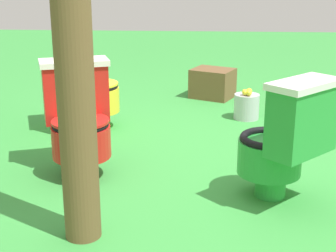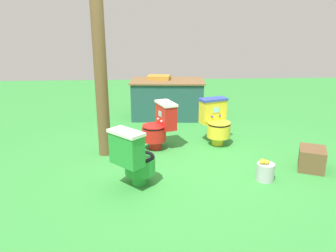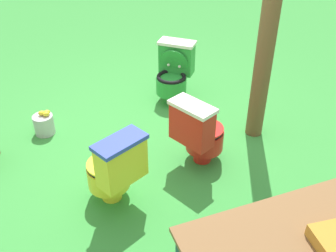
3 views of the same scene
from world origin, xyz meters
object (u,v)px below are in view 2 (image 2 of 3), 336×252
toilet_yellow (216,121)px  vendor_table (167,99)px  small_crate (312,159)px  lemon_bucket (265,171)px  toilet_red (159,125)px  wooden_post (101,81)px  toilet_green (134,157)px

toilet_yellow → vendor_table: bearing=-86.8°
vendor_table → small_crate: size_ratio=3.85×
vendor_table → lemon_bucket: (1.04, -2.93, -0.28)m
small_crate → toilet_red: bearing=155.7°
toilet_red → wooden_post: bearing=83.9°
toilet_green → vendor_table: (0.57, 2.99, 0.02)m
toilet_red → small_crate: bearing=-133.8°
toilet_red → wooden_post: wooden_post is taller
toilet_yellow → wooden_post: size_ratio=0.33×
toilet_green → vendor_table: 3.04m
wooden_post → small_crate: size_ratio=5.53×
vendor_table → toilet_red: bearing=-97.4°
lemon_bucket → toilet_green: bearing=-177.8°
vendor_table → lemon_bucket: size_ratio=5.52×
small_crate → lemon_bucket: (-0.73, -0.28, -0.03)m
toilet_red → toilet_yellow: bearing=-99.6°
toilet_red → toilet_green: bearing=144.9°
toilet_green → lemon_bucket: bearing=47.4°
toilet_yellow → vendor_table: 1.73m
toilet_red → vendor_table: vendor_table is taller
toilet_green → toilet_red: same height
toilet_yellow → lemon_bucket: (0.36, -1.34, -0.25)m
vendor_table → wooden_post: (-1.05, -1.94, 0.70)m
toilet_yellow → wooden_post: (-1.73, -0.36, 0.72)m
small_crate → lemon_bucket: bearing=-158.7°
toilet_green → vendor_table: bearing=124.4°
lemon_bucket → toilet_red: bearing=137.0°
vendor_table → small_crate: (1.77, -2.64, -0.25)m
toilet_red → small_crate: (2.00, -0.90, -0.22)m
toilet_yellow → toilet_green: (-1.25, -1.41, 0.00)m
toilet_yellow → toilet_green: size_ratio=1.00×
vendor_table → wooden_post: bearing=-118.3°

